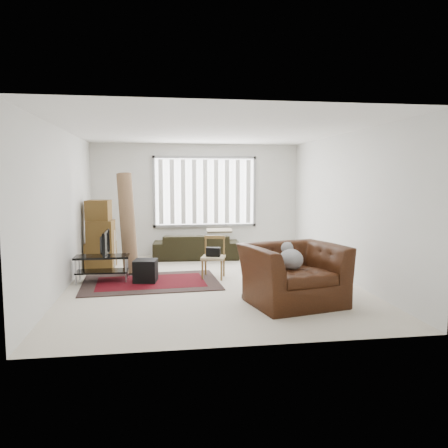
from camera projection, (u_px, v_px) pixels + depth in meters
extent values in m
plane|color=beige|center=(212.00, 283.00, 7.84)|extent=(6.00, 6.00, 0.00)
cube|color=white|center=(211.00, 130.00, 7.56)|extent=(5.00, 6.00, 0.02)
cube|color=silver|center=(197.00, 200.00, 10.65)|extent=(5.00, 0.02, 2.70)
cube|color=silver|center=(244.00, 227.00, 4.75)|extent=(5.00, 0.02, 2.70)
cube|color=silver|center=(64.00, 210.00, 7.33)|extent=(0.02, 6.00, 2.70)
cube|color=silver|center=(345.00, 207.00, 8.06)|extent=(0.02, 6.00, 2.70)
cube|color=white|center=(205.00, 192.00, 10.64)|extent=(2.40, 0.01, 1.60)
cube|color=gray|center=(205.00, 192.00, 10.62)|extent=(2.52, 0.06, 1.72)
cube|color=white|center=(205.00, 192.00, 10.58)|extent=(2.40, 0.02, 1.55)
cube|color=black|center=(151.00, 282.00, 7.85)|extent=(2.49, 1.74, 0.02)
cube|color=#4B060D|center=(151.00, 282.00, 7.85)|extent=(1.96, 1.21, 0.00)
cube|color=black|center=(102.00, 257.00, 7.89)|extent=(0.96, 0.43, 0.04)
cube|color=black|center=(102.00, 271.00, 7.92)|extent=(0.92, 0.40, 0.03)
cylinder|color=#B2B2B7|center=(76.00, 272.00, 7.67)|extent=(0.03, 0.03, 0.48)
cylinder|color=#B2B2B7|center=(126.00, 270.00, 7.80)|extent=(0.03, 0.03, 0.48)
cylinder|color=#B2B2B7|center=(79.00, 267.00, 8.03)|extent=(0.03, 0.03, 0.48)
cylinder|color=#B2B2B7|center=(127.00, 266.00, 8.16)|extent=(0.03, 0.03, 0.48)
imported|color=black|center=(102.00, 243.00, 7.87)|extent=(0.10, 0.78, 0.45)
cube|color=black|center=(146.00, 271.00, 7.85)|extent=(0.45, 0.45, 0.40)
cube|color=brown|center=(101.00, 255.00, 9.20)|extent=(0.62, 0.57, 0.53)
cube|color=brown|center=(101.00, 232.00, 9.12)|extent=(0.56, 0.52, 0.47)
cube|color=brown|center=(98.00, 210.00, 9.12)|extent=(0.51, 0.51, 0.42)
cube|color=silver|center=(100.00, 249.00, 9.16)|extent=(0.63, 0.29, 0.78)
cylinder|color=brown|center=(128.00, 223.00, 8.60)|extent=(0.51, 0.68, 1.99)
imported|color=black|center=(196.00, 242.00, 10.20)|extent=(2.03, 0.99, 0.76)
cube|color=#988864|center=(213.00, 258.00, 8.19)|extent=(0.52, 0.52, 0.05)
cylinder|color=brown|center=(202.00, 270.00, 8.06)|extent=(0.04, 0.04, 0.39)
cylinder|color=brown|center=(221.00, 270.00, 8.01)|extent=(0.04, 0.04, 0.39)
cylinder|color=brown|center=(206.00, 266.00, 8.41)|extent=(0.04, 0.04, 0.39)
cylinder|color=brown|center=(224.00, 266.00, 8.36)|extent=(0.04, 0.04, 0.39)
cube|color=brown|center=(215.00, 237.00, 8.34)|extent=(0.40, 0.15, 0.06)
cube|color=brown|center=(206.00, 246.00, 8.38)|extent=(0.05, 0.05, 0.39)
cube|color=brown|center=(224.00, 246.00, 8.33)|extent=(0.05, 0.05, 0.39)
cube|color=black|center=(213.00, 252.00, 8.18)|extent=(0.29, 0.21, 0.17)
imported|color=#35180A|center=(293.00, 270.00, 6.52)|extent=(1.60, 1.46, 1.01)
ellipsoid|color=#59595B|center=(293.00, 260.00, 6.51)|extent=(0.35, 0.41, 0.25)
sphere|color=#59595B|center=(287.00, 248.00, 6.67)|extent=(0.19, 0.19, 0.19)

